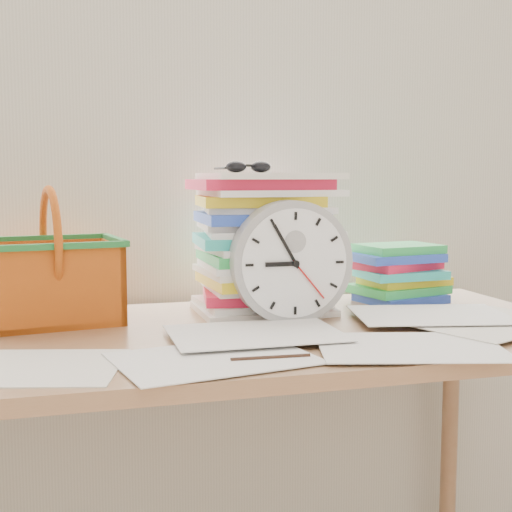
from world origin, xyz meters
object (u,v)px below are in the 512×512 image
object	(u,v)px
desk	(251,365)
book_stack	(401,273)
clock	(291,262)
basket	(51,256)
paper_stack	(265,243)

from	to	relation	value
desk	book_stack	size ratio (longest dim) A/B	5.79
clock	book_stack	distance (m)	0.39
book_stack	basket	size ratio (longest dim) A/B	0.85
book_stack	basket	distance (m)	0.84
desk	book_stack	bearing A→B (deg)	25.66
desk	basket	xyz separation A→B (m)	(-0.39, 0.18, 0.22)
clock	basket	world-z (taller)	basket
desk	clock	world-z (taller)	clock
paper_stack	book_stack	xyz separation A→B (m)	(0.36, 0.04, -0.09)
basket	paper_stack	bearing A→B (deg)	-8.23
paper_stack	basket	size ratio (longest dim) A/B	1.13
paper_stack	basket	world-z (taller)	paper_stack
desk	clock	size ratio (longest dim) A/B	5.39
paper_stack	book_stack	distance (m)	0.38
desk	clock	distance (m)	0.23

